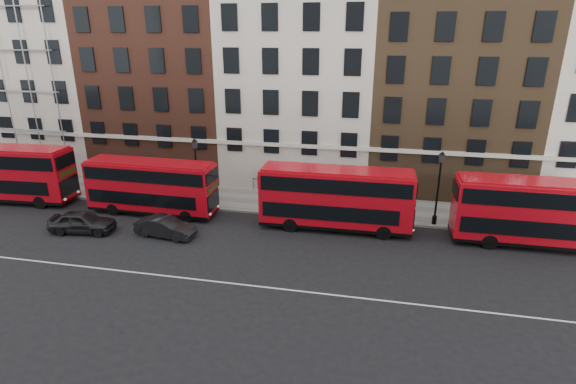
% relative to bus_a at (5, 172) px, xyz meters
% --- Properties ---
extents(ground, '(120.00, 120.00, 0.00)m').
position_rel_bus_a_xyz_m(ground, '(21.90, -6.41, -2.44)').
color(ground, black).
rests_on(ground, ground).
extents(pavement, '(80.00, 5.00, 0.15)m').
position_rel_bus_a_xyz_m(pavement, '(21.90, 4.09, -2.37)').
color(pavement, slate).
rests_on(pavement, ground).
extents(kerb, '(80.00, 0.30, 0.16)m').
position_rel_bus_a_xyz_m(kerb, '(21.90, 1.59, -2.36)').
color(kerb, gray).
rests_on(kerb, ground).
extents(road_centre_line, '(70.00, 0.12, 0.01)m').
position_rel_bus_a_xyz_m(road_centre_line, '(21.90, -8.41, -2.44)').
color(road_centre_line, white).
rests_on(road_centre_line, ground).
extents(building_terrace, '(64.00, 11.95, 22.00)m').
position_rel_bus_a_xyz_m(building_terrace, '(21.59, 11.47, 7.80)').
color(building_terrace, '#B4AA9C').
rests_on(building_terrace, ground).
extents(bus_a, '(10.97, 3.24, 4.55)m').
position_rel_bus_a_xyz_m(bus_a, '(0.00, 0.00, 0.00)').
color(bus_a, red).
rests_on(bus_a, ground).
extents(bus_b, '(9.80, 2.57, 4.09)m').
position_rel_bus_a_xyz_m(bus_b, '(12.63, 0.00, -0.24)').
color(bus_b, red).
rests_on(bus_b, ground).
extents(bus_c, '(10.43, 2.63, 4.37)m').
position_rel_bus_a_xyz_m(bus_c, '(26.37, 0.00, -0.10)').
color(bus_c, red).
rests_on(bus_c, ground).
extents(bus_d, '(10.47, 2.57, 4.39)m').
position_rel_bus_a_xyz_m(bus_d, '(39.28, 0.00, -0.09)').
color(bus_d, red).
rests_on(bus_d, ground).
extents(car_rear, '(4.62, 2.34, 1.51)m').
position_rel_bus_a_xyz_m(car_rear, '(9.49, -4.09, -1.69)').
color(car_rear, '#242326').
rests_on(car_rear, ground).
extents(car_front, '(4.24, 1.89, 1.35)m').
position_rel_bus_a_xyz_m(car_front, '(15.38, -3.57, -1.76)').
color(car_front, black).
rests_on(car_front, ground).
extents(lamp_post_left, '(0.44, 0.44, 5.33)m').
position_rel_bus_a_xyz_m(lamp_post_left, '(15.43, 2.07, 0.64)').
color(lamp_post_left, black).
rests_on(lamp_post_left, pavement).
extents(lamp_post_right, '(0.44, 0.44, 5.33)m').
position_rel_bus_a_xyz_m(lamp_post_right, '(33.27, 1.92, 0.64)').
color(lamp_post_right, black).
rests_on(lamp_post_right, pavement).
extents(iron_railings, '(6.60, 0.06, 1.00)m').
position_rel_bus_a_xyz_m(iron_railings, '(21.90, 6.29, -1.79)').
color(iron_railings, black).
rests_on(iron_railings, pavement).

